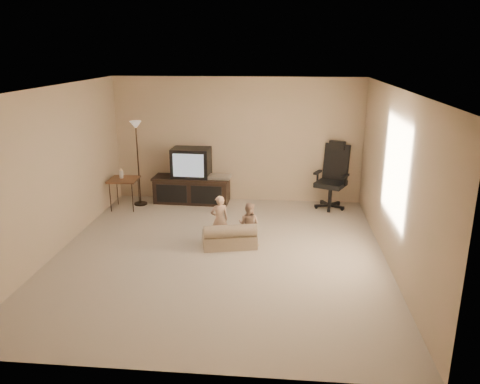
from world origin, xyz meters
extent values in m
plane|color=#B9A893|center=(0.00, 0.00, 0.00)|extent=(5.50, 5.50, 0.00)
plane|color=silver|center=(0.00, 0.00, 2.50)|extent=(5.50, 5.50, 0.00)
plane|color=tan|center=(0.00, 2.75, 1.25)|extent=(5.00, 0.00, 5.00)
plane|color=tan|center=(0.00, -2.75, 1.25)|extent=(5.00, 0.00, 5.00)
plane|color=tan|center=(-2.50, 0.00, 1.25)|extent=(0.00, 5.50, 5.50)
plane|color=tan|center=(2.50, 0.00, 1.25)|extent=(0.00, 5.50, 5.50)
cube|color=black|center=(-0.91, 2.49, 0.24)|extent=(1.51, 0.59, 0.48)
cube|color=black|center=(-0.91, 2.49, 0.51)|extent=(1.56, 0.63, 0.04)
cube|color=black|center=(-1.27, 2.23, 0.25)|extent=(0.62, 0.04, 0.36)
cube|color=black|center=(-0.57, 2.20, 0.25)|extent=(0.62, 0.04, 0.36)
cube|color=black|center=(-0.91, 2.51, 0.83)|extent=(0.77, 0.56, 0.59)
cube|color=white|center=(-0.92, 2.24, 0.83)|extent=(0.61, 0.03, 0.46)
cube|color=silver|center=(-0.32, 2.41, 0.57)|extent=(0.44, 0.31, 0.06)
cylinder|color=black|center=(1.87, 2.35, 0.26)|extent=(0.07, 0.07, 0.41)
cube|color=black|center=(1.87, 2.35, 0.50)|extent=(0.69, 0.69, 0.09)
cube|color=black|center=(1.97, 2.57, 0.88)|extent=(0.53, 0.38, 0.73)
cube|color=black|center=(1.97, 2.57, 1.22)|extent=(0.32, 0.23, 0.17)
cube|color=black|center=(1.61, 2.47, 0.69)|extent=(0.19, 0.29, 0.04)
cube|color=black|center=(2.12, 2.23, 0.69)|extent=(0.19, 0.29, 0.04)
cube|color=brown|center=(-2.14, 1.97, 0.59)|extent=(0.56, 0.56, 0.03)
cylinder|color=black|center=(-2.35, 1.75, 0.29)|extent=(0.02, 0.02, 0.60)
cylinder|color=black|center=(-1.92, 1.76, 0.29)|extent=(0.02, 0.02, 0.60)
cylinder|color=black|center=(-2.37, 2.18, 0.29)|extent=(0.02, 0.02, 0.60)
cylinder|color=black|center=(-1.93, 2.20, 0.29)|extent=(0.02, 0.02, 0.60)
cylinder|color=beige|center=(-2.20, 2.01, 0.68)|extent=(0.08, 0.08, 0.15)
cone|color=beige|center=(-2.20, 2.01, 0.78)|extent=(0.06, 0.06, 0.05)
cylinder|color=black|center=(-1.92, 2.23, 0.01)|extent=(0.26, 0.26, 0.03)
cylinder|color=black|center=(-1.92, 2.23, 0.81)|extent=(0.03, 0.03, 1.59)
cone|color=beige|center=(-1.92, 2.23, 1.61)|extent=(0.22, 0.22, 0.15)
cube|color=gray|center=(0.11, 0.33, 0.11)|extent=(0.92, 0.63, 0.22)
cylinder|color=gray|center=(0.14, 0.19, 0.31)|extent=(0.85, 0.38, 0.20)
imported|color=tan|center=(-0.06, 0.46, 0.40)|extent=(0.34, 0.30, 0.79)
imported|color=tan|center=(0.42, 0.38, 0.36)|extent=(0.39, 0.29, 0.72)
camera|label=1|loc=(0.93, -6.51, 3.03)|focal=35.00mm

